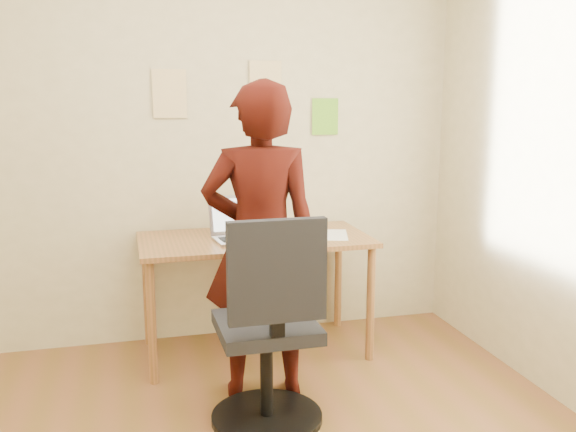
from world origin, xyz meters
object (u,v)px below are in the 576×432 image
object	(u,v)px
desk	(255,251)
person	(260,242)
phone	(288,242)
laptop	(241,230)
office_chair	(270,339)

from	to	relation	value
desk	person	size ratio (longest dim) A/B	0.83
desk	person	bearing A→B (deg)	-98.48
desk	phone	distance (m)	0.26
laptop	person	xyz separation A→B (m)	(0.00, -0.54, 0.05)
phone	office_chair	xyz separation A→B (m)	(-0.28, -0.75, -0.29)
laptop	phone	world-z (taller)	laptop
phone	person	bearing A→B (deg)	-148.30
laptop	desk	bearing A→B (deg)	-0.19
phone	person	distance (m)	0.45
laptop	office_chair	xyz separation A→B (m)	(-0.04, -0.93, -0.34)
laptop	office_chair	world-z (taller)	office_chair
phone	laptop	bearing A→B (deg)	119.30
desk	laptop	xyz separation A→B (m)	(-0.08, -0.01, 0.14)
desk	person	distance (m)	0.59
desk	phone	size ratio (longest dim) A/B	9.32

